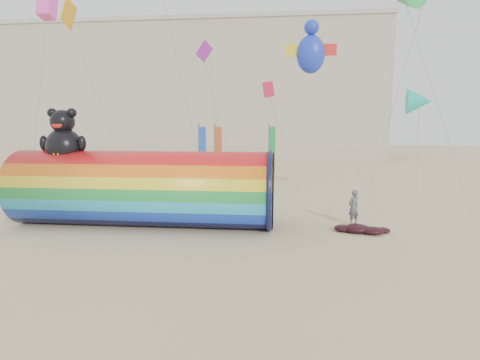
# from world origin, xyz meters

# --- Properties ---
(ground) EXTENTS (160.00, 160.00, 0.00)m
(ground) POSITION_xyz_m (0.00, 0.00, 0.00)
(ground) COLOR #CCB58C
(ground) RESTS_ON ground
(hotel_building) EXTENTS (60.40, 15.40, 20.60)m
(hotel_building) POSITION_xyz_m (-12.00, 45.95, 10.31)
(hotel_building) COLOR #B7AD99
(hotel_building) RESTS_ON ground
(windsock_assembly) EXTENTS (13.03, 3.97, 6.01)m
(windsock_assembly) POSITION_xyz_m (-4.41, 1.50, 1.99)
(windsock_assembly) COLOR red
(windsock_assembly) RESTS_ON ground
(kite_handler) EXTENTS (0.79, 0.74, 1.82)m
(kite_handler) POSITION_xyz_m (6.22, 2.58, 0.91)
(kite_handler) COLOR #505357
(kite_handler) RESTS_ON ground
(fabric_bundle) EXTENTS (2.62, 1.35, 0.41)m
(fabric_bundle) POSITION_xyz_m (6.33, 1.19, 0.17)
(fabric_bundle) COLOR #380A13
(fabric_bundle) RESTS_ON ground
(festival_banners) EXTENTS (6.43, 4.07, 5.20)m
(festival_banners) POSITION_xyz_m (-1.70, 15.92, 2.64)
(festival_banners) COLOR #59595E
(festival_banners) RESTS_ON ground
(beachgoers) EXTENTS (77.68, 47.78, 1.84)m
(beachgoers) POSITION_xyz_m (2.29, -7.82, 0.87)
(beachgoers) COLOR #33333F
(beachgoers) RESTS_ON ground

